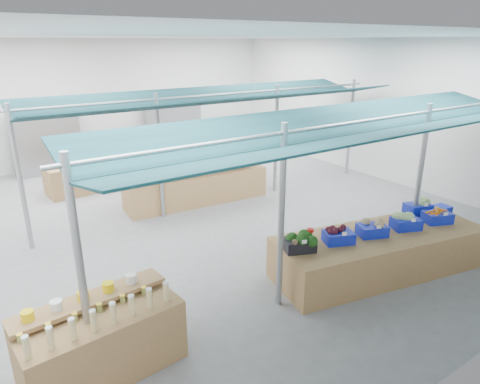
{
  "coord_description": "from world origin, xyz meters",
  "views": [
    {
      "loc": [
        -4.92,
        -8.64,
        4.09
      ],
      "look_at": [
        -0.14,
        -1.6,
        1.08
      ],
      "focal_mm": 32.0,
      "sensor_mm": 36.0,
      "label": 1
    }
  ],
  "objects_px": {
    "bottle_shelf": "(101,340)",
    "crate_stack": "(439,218)",
    "fruit_counter": "(197,188)",
    "vendor_right": "(196,162)",
    "veg_counter": "(379,252)",
    "vendor_left": "(138,172)"
  },
  "relations": [
    {
      "from": "bottle_shelf",
      "to": "crate_stack",
      "type": "bearing_deg",
      "value": -3.94
    },
    {
      "from": "bottle_shelf",
      "to": "vendor_right",
      "type": "distance_m",
      "value": 7.51
    },
    {
      "from": "bottle_shelf",
      "to": "fruit_counter",
      "type": "xyz_separation_m",
      "value": [
        4.02,
        4.81,
        -0.07
      ]
    },
    {
      "from": "fruit_counter",
      "to": "veg_counter",
      "type": "bearing_deg",
      "value": -74.3
    },
    {
      "from": "veg_counter",
      "to": "crate_stack",
      "type": "bearing_deg",
      "value": 21.64
    },
    {
      "from": "veg_counter",
      "to": "vendor_right",
      "type": "height_order",
      "value": "vendor_right"
    },
    {
      "from": "veg_counter",
      "to": "crate_stack",
      "type": "relative_size",
      "value": 7.28
    },
    {
      "from": "fruit_counter",
      "to": "crate_stack",
      "type": "xyz_separation_m",
      "value": [
        3.75,
        -4.64,
        -0.13
      ]
    },
    {
      "from": "vendor_right",
      "to": "fruit_counter",
      "type": "bearing_deg",
      "value": 65.76
    },
    {
      "from": "crate_stack",
      "to": "vendor_left",
      "type": "bearing_deg",
      "value": 130.78
    },
    {
      "from": "bottle_shelf",
      "to": "veg_counter",
      "type": "bearing_deg",
      "value": -8.82
    },
    {
      "from": "veg_counter",
      "to": "crate_stack",
      "type": "xyz_separation_m",
      "value": [
        2.72,
        0.49,
        -0.11
      ]
    },
    {
      "from": "bottle_shelf",
      "to": "fruit_counter",
      "type": "height_order",
      "value": "bottle_shelf"
    },
    {
      "from": "fruit_counter",
      "to": "vendor_left",
      "type": "height_order",
      "value": "vendor_left"
    },
    {
      "from": "bottle_shelf",
      "to": "crate_stack",
      "type": "relative_size",
      "value": 3.73
    },
    {
      "from": "fruit_counter",
      "to": "vendor_right",
      "type": "bearing_deg",
      "value": 65.76
    },
    {
      "from": "bottle_shelf",
      "to": "fruit_counter",
      "type": "bearing_deg",
      "value": 44.91
    },
    {
      "from": "crate_stack",
      "to": "vendor_left",
      "type": "height_order",
      "value": "vendor_left"
    },
    {
      "from": "veg_counter",
      "to": "vendor_right",
      "type": "distance_m",
      "value": 6.26
    },
    {
      "from": "veg_counter",
      "to": "fruit_counter",
      "type": "bearing_deg",
      "value": 112.76
    },
    {
      "from": "bottle_shelf",
      "to": "crate_stack",
      "type": "distance_m",
      "value": 7.78
    },
    {
      "from": "bottle_shelf",
      "to": "crate_stack",
      "type": "xyz_separation_m",
      "value": [
        7.78,
        0.17,
        -0.2
      ]
    }
  ]
}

